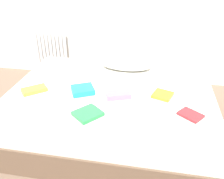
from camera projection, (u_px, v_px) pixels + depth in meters
name	position (u px, v px, depth m)	size (l,w,h in m)	color
ground_plane	(111.00, 131.00, 2.64)	(8.00, 8.00, 0.00)	#7F6651
bed	(111.00, 112.00, 2.52)	(2.00, 1.50, 0.50)	brown
radiator	(51.00, 50.00, 3.65)	(0.49, 0.04, 0.59)	white
pillow	(127.00, 64.00, 2.81)	(0.57, 0.27, 0.12)	white
textbook_red	(190.00, 115.00, 2.02)	(0.18, 0.14, 0.02)	red
textbook_teal	(83.00, 90.00, 2.35)	(0.21, 0.18, 0.05)	teal
textbook_orange	(163.00, 95.00, 2.29)	(0.17, 0.17, 0.02)	orange
textbook_pink	(118.00, 95.00, 2.27)	(0.23, 0.13, 0.05)	pink
textbook_lime	(34.00, 90.00, 2.37)	(0.23, 0.13, 0.04)	#8CC638
textbook_green	(88.00, 114.00, 2.02)	(0.21, 0.19, 0.03)	green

